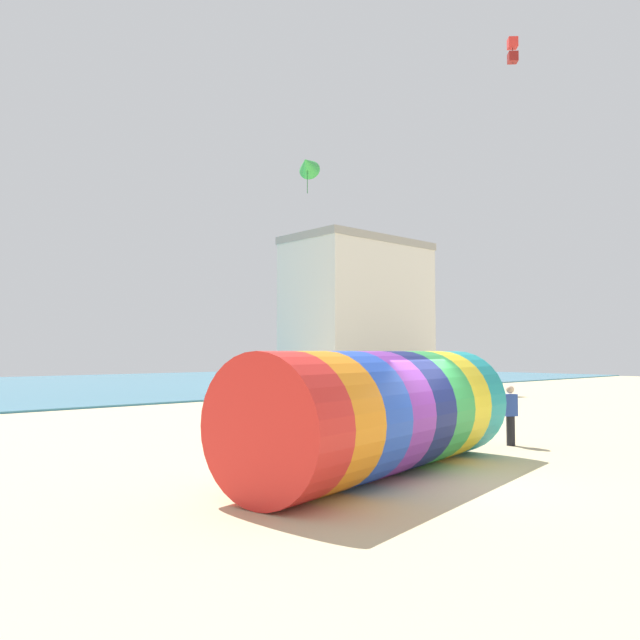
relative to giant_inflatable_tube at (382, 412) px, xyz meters
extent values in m
plane|color=#CCBA8C|center=(0.61, -1.24, -1.34)|extent=(120.00, 120.00, 0.00)
cylinder|color=red|center=(-3.50, -0.70, 0.00)|extent=(1.52, 2.83, 2.68)
cylinder|color=orange|center=(-2.51, -0.50, 0.00)|extent=(1.52, 2.83, 2.68)
cylinder|color=blue|center=(-1.52, -0.30, 0.00)|extent=(1.52, 2.83, 2.68)
cylinder|color=purple|center=(-0.52, -0.10, 0.00)|extent=(1.52, 2.83, 2.68)
cylinder|color=navy|center=(0.47, 0.09, 0.00)|extent=(1.52, 2.83, 2.68)
cylinder|color=green|center=(1.47, 0.29, 0.00)|extent=(1.52, 2.83, 2.68)
cylinder|color=yellow|center=(2.46, 0.49, 0.00)|extent=(1.52, 2.83, 2.68)
cylinder|color=teal|center=(3.45, 0.69, 0.00)|extent=(1.52, 2.83, 2.68)
cylinder|color=black|center=(3.97, 0.80, 0.00)|extent=(0.55, 2.43, 2.47)
cylinder|color=black|center=(5.80, 0.32, -0.93)|extent=(0.24, 0.24, 0.83)
cube|color=#2D4CA5|center=(5.80, 0.32, -0.20)|extent=(0.42, 0.38, 0.63)
sphere|color=beige|center=(5.80, 0.32, 0.25)|extent=(0.23, 0.23, 0.23)
cone|color=green|center=(8.05, 11.80, 9.83)|extent=(1.51, 1.47, 1.16)
cylinder|color=#1E642A|center=(8.05, 11.80, 9.04)|extent=(0.03, 0.03, 1.06)
cube|color=red|center=(11.27, 3.27, 13.38)|extent=(0.51, 0.51, 0.38)
cube|color=maroon|center=(11.27, 3.27, 12.81)|extent=(0.51, 0.51, 0.38)
cylinder|color=black|center=(11.27, 3.27, 13.09)|extent=(0.02, 0.02, 1.03)
cube|color=silver|center=(19.74, 20.05, 3.51)|extent=(9.58, 5.55, 9.71)
cube|color=#9D9992|center=(19.74, 20.05, 8.62)|extent=(9.77, 5.66, 0.50)
camera|label=1|loc=(-10.23, -9.32, 1.33)|focal=35.00mm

